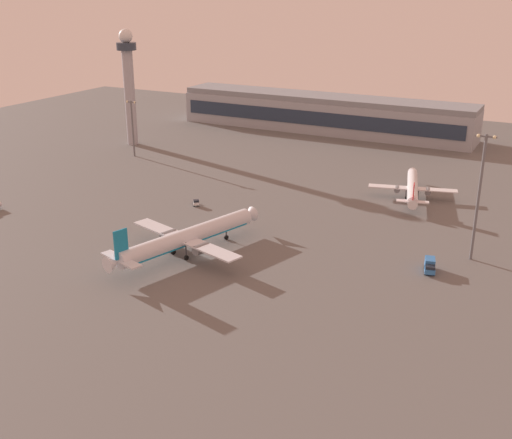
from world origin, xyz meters
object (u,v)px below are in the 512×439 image
at_px(airplane_taxiway_distant, 413,188).
at_px(pushback_tug, 196,203).
at_px(apron_light_east, 132,124).
at_px(apron_light_central, 479,191).
at_px(control_tower, 129,80).
at_px(airplane_mid_apron, 186,238).
at_px(catering_truck, 430,265).

height_order(airplane_taxiway_distant, pushback_tug, airplane_taxiway_distant).
xyz_separation_m(pushback_tug, apron_light_east, (-54.19, 39.27, 11.73)).
bearing_deg(apron_light_central, apron_light_east, 163.07).
bearing_deg(control_tower, airplane_mid_apron, -45.78).
bearing_deg(airplane_mid_apron, apron_light_east, 151.53).
distance_m(catering_truck, apron_light_central, 21.45).
distance_m(control_tower, airplane_taxiway_distant, 127.48).
bearing_deg(airplane_taxiway_distant, apron_light_central, -72.66).
height_order(airplane_mid_apron, catering_truck, airplane_mid_apron).
bearing_deg(airplane_mid_apron, control_tower, 150.59).
relative_size(catering_truck, apron_light_central, 0.19).
bearing_deg(pushback_tug, control_tower, -77.17).
relative_size(apron_light_east, apron_light_central, 0.70).
bearing_deg(control_tower, catering_truck, -26.00).
bearing_deg(catering_truck, airplane_mid_apron, 3.08).
bearing_deg(apron_light_central, control_tower, 159.02).
bearing_deg(apron_light_central, airplane_taxiway_distant, 121.88).
relative_size(control_tower, airplane_mid_apron, 1.02).
height_order(catering_truck, apron_light_east, apron_light_east).
xyz_separation_m(airplane_taxiway_distant, catering_truck, (17.90, -52.66, -1.88)).
bearing_deg(airplane_taxiway_distant, pushback_tug, -160.51).
relative_size(airplane_taxiway_distant, catering_truck, 5.79).
height_order(airplane_mid_apron, apron_light_central, apron_light_central).
xyz_separation_m(apron_light_east, apron_light_central, (136.43, -41.53, 4.96)).
xyz_separation_m(airplane_mid_apron, catering_truck, (56.79, 18.36, -3.02)).
height_order(apron_light_east, apron_light_central, apron_light_central).
relative_size(pushback_tug, apron_light_east, 0.16).
distance_m(airplane_mid_apron, apron_light_east, 102.22).
relative_size(airplane_mid_apron, catering_truck, 7.66).
bearing_deg(control_tower, apron_light_central, -20.98).
bearing_deg(apron_light_central, catering_truck, -121.78).
bearing_deg(pushback_tug, catering_truck, 131.39).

